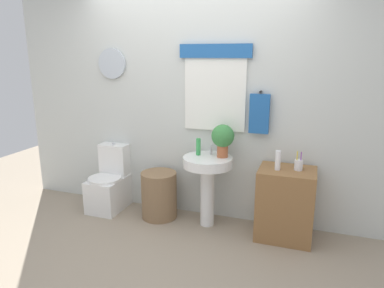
{
  "coord_description": "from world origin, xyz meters",
  "views": [
    {
      "loc": [
        1.23,
        -2.49,
        1.79
      ],
      "look_at": [
        0.08,
        0.8,
        0.9
      ],
      "focal_mm": 32.76,
      "sensor_mm": 36.0,
      "label": 1
    }
  ],
  "objects": [
    {
      "name": "soap_bottle",
      "position": [
        0.12,
        0.9,
        0.85
      ],
      "size": [
        0.05,
        0.05,
        0.18
      ],
      "primitive_type": "cylinder",
      "color": "green",
      "rests_on": "pedestal_sink"
    },
    {
      "name": "faucet",
      "position": [
        0.24,
        0.97,
        0.81
      ],
      "size": [
        0.03,
        0.03,
        0.1
      ],
      "primitive_type": "cylinder",
      "color": "silver",
      "rests_on": "pedestal_sink"
    },
    {
      "name": "lotion_bottle",
      "position": [
        0.95,
        0.81,
        0.81
      ],
      "size": [
        0.05,
        0.05,
        0.19
      ],
      "primitive_type": "cylinder",
      "color": "white",
      "rests_on": "wooden_cabinet"
    },
    {
      "name": "ground_plane",
      "position": [
        0.0,
        0.0,
        0.0
      ],
      "size": [
        8.0,
        8.0,
        0.0
      ],
      "primitive_type": "plane",
      "color": "gray"
    },
    {
      "name": "toilet",
      "position": [
        -0.99,
        0.89,
        0.29
      ],
      "size": [
        0.38,
        0.51,
        0.77
      ],
      "color": "white",
      "rests_on": "ground_plane"
    },
    {
      "name": "pedestal_sink",
      "position": [
        0.24,
        0.85,
        0.57
      ],
      "size": [
        0.52,
        0.52,
        0.76
      ],
      "color": "white",
      "rests_on": "ground_plane"
    },
    {
      "name": "laundry_hamper",
      "position": [
        -0.33,
        0.85,
        0.26
      ],
      "size": [
        0.4,
        0.4,
        0.53
      ],
      "primitive_type": "cylinder",
      "color": "#846647",
      "rests_on": "ground_plane"
    },
    {
      "name": "back_wall",
      "position": [
        0.0,
        1.15,
        1.3
      ],
      "size": [
        4.4,
        0.18,
        2.6
      ],
      "color": "silver",
      "rests_on": "ground_plane"
    },
    {
      "name": "toothbrush_cup",
      "position": [
        1.14,
        0.87,
        0.77
      ],
      "size": [
        0.08,
        0.08,
        0.19
      ],
      "color": "silver",
      "rests_on": "wooden_cabinet"
    },
    {
      "name": "potted_plant",
      "position": [
        0.38,
        0.91,
        0.97
      ],
      "size": [
        0.24,
        0.24,
        0.34
      ],
      "color": "#AD5B38",
      "rests_on": "pedestal_sink"
    },
    {
      "name": "wooden_cabinet",
      "position": [
        1.04,
        0.85,
        0.36
      ],
      "size": [
        0.54,
        0.44,
        0.71
      ],
      "primitive_type": "cube",
      "color": "olive",
      "rests_on": "ground_plane"
    }
  ]
}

